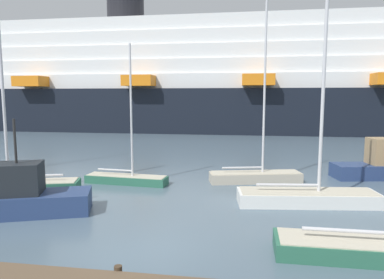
% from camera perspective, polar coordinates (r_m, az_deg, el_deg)
% --- Properties ---
extents(ground_plane, '(600.00, 600.00, 0.00)m').
position_cam_1_polar(ground_plane, '(13.51, -8.29, -17.62)').
color(ground_plane, slate).
extents(sailboat_2, '(7.33, 2.64, 11.45)m').
position_cam_1_polar(sailboat_2, '(19.44, 18.24, -8.43)').
color(sailboat_2, white).
rests_on(sailboat_2, ground_plane).
extents(sailboat_3, '(7.31, 1.76, 12.73)m').
position_cam_1_polar(sailboat_3, '(14.23, 28.63, -14.49)').
color(sailboat_3, '#2D6B51').
rests_on(sailboat_3, ground_plane).
extents(sailboat_4, '(5.45, 1.65, 8.85)m').
position_cam_1_polar(sailboat_4, '(23.20, -10.58, -5.97)').
color(sailboat_4, '#2D6B51').
rests_on(sailboat_4, ground_plane).
extents(sailboat_5, '(6.80, 3.28, 12.96)m').
position_cam_1_polar(sailboat_5, '(22.47, -26.32, -6.51)').
color(sailboat_5, '#2D6B51').
rests_on(sailboat_5, ground_plane).
extents(sailboat_7, '(6.15, 2.77, 11.53)m').
position_cam_1_polar(sailboat_7, '(23.59, 10.27, -5.47)').
color(sailboat_7, '#BCB29E').
rests_on(sailboat_7, ground_plane).
extents(fishing_boat_1, '(6.30, 3.91, 4.59)m').
position_cam_1_polar(fishing_boat_1, '(18.74, -25.70, -8.34)').
color(fishing_boat_1, navy).
rests_on(fishing_boat_1, ground_plane).
extents(fishing_boat_3, '(6.94, 3.16, 5.12)m').
position_cam_1_polar(fishing_boat_3, '(27.62, 28.74, -3.50)').
color(fishing_boat_3, navy).
rests_on(fishing_boat_3, ground_plane).
extents(cruise_ship, '(123.19, 19.44, 24.02)m').
position_cam_1_polar(cruise_ship, '(59.46, 10.24, 8.97)').
color(cruise_ship, black).
rests_on(cruise_ship, ground_plane).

